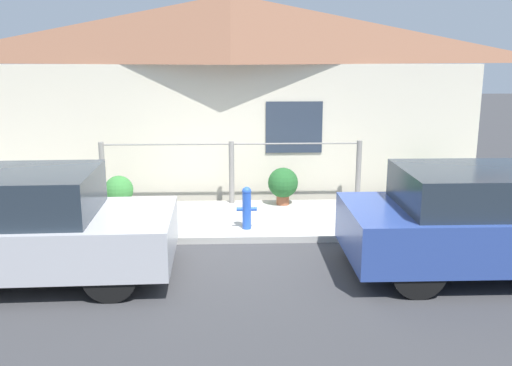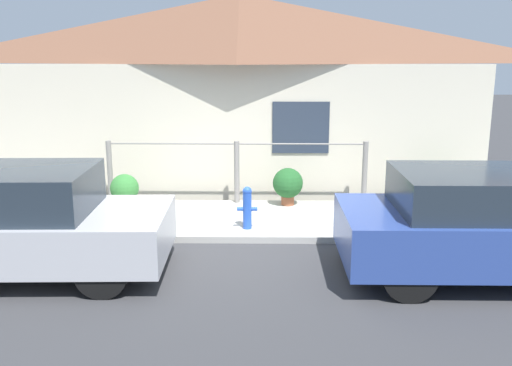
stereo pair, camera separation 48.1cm
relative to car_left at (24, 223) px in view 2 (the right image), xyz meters
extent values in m
plane|color=#38383A|center=(2.65, 1.27, -0.72)|extent=(60.00, 60.00, 0.00)
cube|color=#B2AFA8|center=(2.65, 2.37, -0.67)|extent=(24.00, 2.21, 0.11)
cube|color=beige|center=(2.65, 3.92, 0.62)|extent=(9.76, 0.12, 2.67)
cube|color=#2D3847|center=(3.87, 3.85, 0.75)|extent=(1.10, 0.04, 1.00)
pyramid|color=brown|center=(2.65, 4.96, 2.64)|extent=(10.16, 2.20, 1.37)
cylinder|color=gray|center=(0.25, 3.33, -0.02)|extent=(0.10, 0.10, 1.18)
cylinder|color=gray|center=(2.65, 3.33, -0.02)|extent=(0.10, 0.10, 1.18)
cylinder|color=gray|center=(5.05, 3.33, -0.02)|extent=(0.10, 0.10, 1.18)
cylinder|color=gray|center=(2.65, 3.33, 0.52)|extent=(4.80, 0.03, 0.03)
cube|color=#B7B7BC|center=(0.04, 0.00, -0.16)|extent=(3.75, 1.86, 0.62)
cube|color=#232D38|center=(-0.10, 0.00, 0.44)|extent=(2.08, 1.60, 0.57)
cylinder|color=black|center=(1.16, 0.79, -0.39)|extent=(0.66, 0.22, 0.66)
cylinder|color=black|center=(1.21, -0.72, -0.39)|extent=(0.66, 0.22, 0.66)
cube|color=#2D4793|center=(6.09, 0.00, -0.13)|extent=(3.80, 1.77, 0.66)
cube|color=#232D38|center=(5.94, 0.00, 0.45)|extent=(2.09, 1.55, 0.51)
cylinder|color=black|center=(4.91, 0.75, -0.38)|extent=(0.67, 0.20, 0.67)
cylinder|color=black|center=(4.91, -0.76, -0.38)|extent=(0.67, 0.20, 0.67)
cylinder|color=blue|center=(2.90, 1.71, -0.31)|extent=(0.14, 0.14, 0.59)
sphere|color=blue|center=(2.90, 1.71, 0.01)|extent=(0.15, 0.15, 0.15)
cylinder|color=blue|center=(2.79, 1.71, -0.28)|extent=(0.13, 0.06, 0.06)
cylinder|color=blue|center=(3.00, 1.71, -0.28)|extent=(0.13, 0.06, 0.06)
cylinder|color=#9E5638|center=(3.61, 3.17, -0.51)|extent=(0.24, 0.24, 0.21)
sphere|color=#235B28|center=(3.61, 3.17, -0.19)|extent=(0.56, 0.56, 0.56)
cylinder|color=slate|center=(0.61, 2.92, -0.53)|extent=(0.25, 0.25, 0.17)
sphere|color=#387F38|center=(0.61, 2.92, -0.25)|extent=(0.52, 0.52, 0.52)
cylinder|color=slate|center=(6.41, 3.21, -0.52)|extent=(0.30, 0.30, 0.19)
sphere|color=#235B28|center=(6.41, 3.21, -0.20)|extent=(0.59, 0.59, 0.59)
camera|label=1|loc=(2.71, -7.14, 2.23)|focal=40.00mm
camera|label=2|loc=(3.19, -7.14, 2.23)|focal=40.00mm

